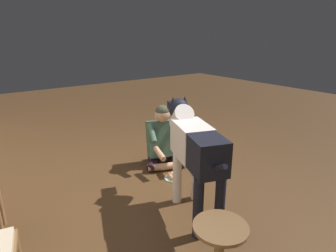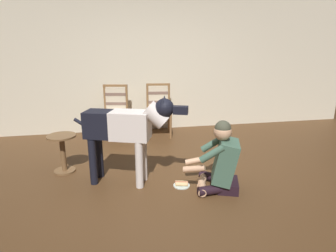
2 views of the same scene
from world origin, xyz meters
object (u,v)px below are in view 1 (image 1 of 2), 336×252
round_side_table (219,251)px  large_dog (194,146)px  person_sitting_on_floor (163,140)px  hot_dog_on_plate (172,177)px

round_side_table → large_dog: bearing=-30.1°
person_sitting_on_floor → large_dog: bearing=160.2°
round_side_table → hot_dog_on_plate: bearing=-25.9°
person_sitting_on_floor → round_side_table: size_ratio=1.63×
person_sitting_on_floor → large_dog: (-1.09, 0.39, 0.37)m
hot_dog_on_plate → round_side_table: round_side_table is taller
large_dog → hot_dog_on_plate: bearing=-19.8°
person_sitting_on_floor → large_dog: size_ratio=0.63×
hot_dog_on_plate → person_sitting_on_floor: bearing=-19.8°
person_sitting_on_floor → large_dog: 1.22m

